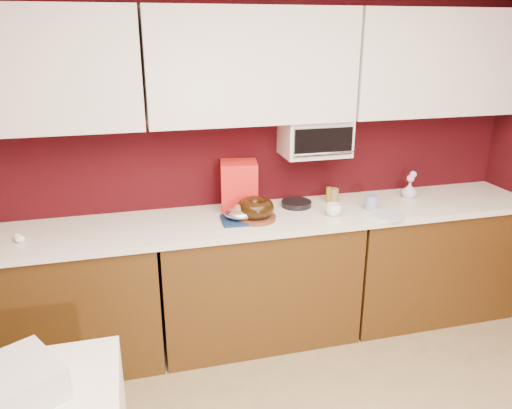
{
  "coord_description": "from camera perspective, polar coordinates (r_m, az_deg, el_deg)",
  "views": [
    {
      "loc": [
        -0.79,
        -1.03,
        2.06
      ],
      "look_at": [
        -0.03,
        1.84,
        1.02
      ],
      "focal_mm": 35.0,
      "sensor_mm": 36.0,
      "label": 1
    }
  ],
  "objects": [
    {
      "name": "wall_back",
      "position": [
        3.47,
        -1.2,
        5.79
      ],
      "size": [
        4.0,
        0.02,
        2.5
      ],
      "primitive_type": "cube",
      "color": "#36070B",
      "rests_on": "floor"
    },
    {
      "name": "base_cabinet_left",
      "position": [
        3.44,
        -22.33,
        -10.64
      ],
      "size": [
        1.31,
        0.58,
        0.86
      ],
      "primitive_type": "cube",
      "color": "#472C0E",
      "rests_on": "floor"
    },
    {
      "name": "base_cabinet_center",
      "position": [
        3.48,
        0.11,
        -8.62
      ],
      "size": [
        1.31,
        0.58,
        0.86
      ],
      "primitive_type": "cube",
      "color": "#472C0E",
      "rests_on": "floor"
    },
    {
      "name": "base_cabinet_right",
      "position": [
        4.0,
        18.99,
        -5.88
      ],
      "size": [
        1.31,
        0.58,
        0.86
      ],
      "primitive_type": "cube",
      "color": "#472C0E",
      "rests_on": "floor"
    },
    {
      "name": "countertop",
      "position": [
        3.3,
        0.11,
        -1.69
      ],
      "size": [
        4.0,
        0.62,
        0.04
      ],
      "primitive_type": "cube",
      "color": "white",
      "rests_on": "base_cabinet_center"
    },
    {
      "name": "upper_cabinet_left",
      "position": [
        3.17,
        -25.34,
        13.71
      ],
      "size": [
        1.31,
        0.33,
        0.7
      ],
      "primitive_type": "cube",
      "color": "white",
      "rests_on": "wall_back"
    },
    {
      "name": "upper_cabinet_center",
      "position": [
        3.23,
        -0.56,
        15.55
      ],
      "size": [
        1.31,
        0.33,
        0.7
      ],
      "primitive_type": "cube",
      "color": "white",
      "rests_on": "wall_back"
    },
    {
      "name": "upper_cabinet_right",
      "position": [
        3.78,
        20.16,
        14.97
      ],
      "size": [
        1.31,
        0.33,
        0.7
      ],
      "primitive_type": "cube",
      "color": "white",
      "rests_on": "wall_back"
    },
    {
      "name": "toaster_oven",
      "position": [
        3.45,
        6.72,
        7.68
      ],
      "size": [
        0.45,
        0.3,
        0.25
      ],
      "primitive_type": "cube",
      "color": "white",
      "rests_on": "upper_cabinet_center"
    },
    {
      "name": "toaster_oven_door",
      "position": [
        3.3,
        7.73,
        7.12
      ],
      "size": [
        0.4,
        0.02,
        0.18
      ],
      "primitive_type": "cube",
      "color": "black",
      "rests_on": "toaster_oven"
    },
    {
      "name": "toaster_oven_handle",
      "position": [
        3.3,
        7.77,
        5.8
      ],
      "size": [
        0.42,
        0.02,
        0.02
      ],
      "primitive_type": "cylinder",
      "rotation": [
        0.0,
        1.57,
        0.0
      ],
      "color": "silver",
      "rests_on": "toaster_oven"
    },
    {
      "name": "cake_base",
      "position": [
        3.23,
        -0.07,
        -1.51
      ],
      "size": [
        0.29,
        0.29,
        0.02
      ],
      "primitive_type": "cylinder",
      "rotation": [
        0.0,
        0.0,
        0.09
      ],
      "color": "brown",
      "rests_on": "countertop"
    },
    {
      "name": "bundt_cake",
      "position": [
        3.21,
        -0.07,
        -0.38
      ],
      "size": [
        0.31,
        0.31,
        0.1
      ],
      "primitive_type": "torus",
      "rotation": [
        0.0,
        0.0,
        -0.37
      ],
      "color": "black",
      "rests_on": "cake_base"
    },
    {
      "name": "navy_towel",
      "position": [
        3.21,
        -1.75,
        -1.76
      ],
      "size": [
        0.26,
        0.22,
        0.02
      ],
      "primitive_type": "cube",
      "rotation": [
        0.0,
        0.0,
        -0.06
      ],
      "color": "#132648",
      "rests_on": "countertop"
    },
    {
      "name": "foil_ham_nest",
      "position": [
        3.19,
        -1.76,
        -0.99
      ],
      "size": [
        0.25,
        0.23,
        0.08
      ],
      "primitive_type": "ellipsoid",
      "rotation": [
        0.0,
        0.0,
        0.3
      ],
      "color": "white",
      "rests_on": "navy_towel"
    },
    {
      "name": "roasted_ham",
      "position": [
        3.18,
        -1.76,
        -0.57
      ],
      "size": [
        0.12,
        0.11,
        0.07
      ],
      "primitive_type": "ellipsoid",
      "rotation": [
        0.0,
        0.0,
        -0.19
      ],
      "color": "#A05F49",
      "rests_on": "foil_ham_nest"
    },
    {
      "name": "pandoro_box",
      "position": [
        3.39,
        -1.96,
        2.2
      ],
      "size": [
        0.28,
        0.26,
        0.33
      ],
      "primitive_type": "cube",
      "rotation": [
        0.0,
        0.0,
        -0.17
      ],
      "color": "red",
      "rests_on": "countertop"
    },
    {
      "name": "dark_pan",
      "position": [
        3.49,
        4.63,
        0.1
      ],
      "size": [
        0.26,
        0.26,
        0.04
      ],
      "primitive_type": "cylinder",
      "rotation": [
        0.0,
        0.0,
        -0.27
      ],
      "color": "black",
      "rests_on": "countertop"
    },
    {
      "name": "coffee_mug",
      "position": [
        3.32,
        8.85,
        -0.48
      ],
      "size": [
        0.12,
        0.12,
        0.1
      ],
      "primitive_type": "imported",
      "rotation": [
        0.0,
        0.0,
        0.48
      ],
      "color": "white",
      "rests_on": "countertop"
    },
    {
      "name": "blue_jar",
      "position": [
        3.49,
        13.04,
        0.22
      ],
      "size": [
        0.11,
        0.11,
        0.1
      ],
      "primitive_type": "cylinder",
      "rotation": [
        0.0,
        0.0,
        0.28
      ],
      "color": "navy",
      "rests_on": "countertop"
    },
    {
      "name": "flower_vase",
      "position": [
        3.8,
        17.13,
        1.68
      ],
      "size": [
        0.12,
        0.12,
        0.13
      ],
      "primitive_type": "imported",
      "rotation": [
        0.0,
        0.0,
        0.42
      ],
      "color": "silver",
      "rests_on": "countertop"
    },
    {
      "name": "flower_pink",
      "position": [
        3.78,
        17.25,
        2.87
      ],
      "size": [
        0.05,
        0.05,
        0.05
      ],
      "primitive_type": "sphere",
      "color": "pink",
      "rests_on": "flower_vase"
    },
    {
      "name": "flower_blue",
      "position": [
        3.81,
        17.51,
        3.3
      ],
      "size": [
        0.05,
        0.05,
        0.05
      ],
      "primitive_type": "sphere",
      "color": "#99C1F4",
      "rests_on": "flower_vase"
    },
    {
      "name": "china_plate",
      "position": [
        3.41,
        14.85,
        -1.19
      ],
      "size": [
        0.28,
        0.28,
        0.01
      ],
      "primitive_type": "cylinder",
      "rotation": [
        0.0,
        0.0,
        0.25
      ],
      "color": "silver",
      "rests_on": "countertop"
    },
    {
      "name": "amber_bottle",
      "position": [
        3.59,
        8.3,
        1.13
      ],
      "size": [
        0.05,
        0.05,
        0.11
      ],
      "primitive_type": "cylinder",
      "rotation": [
        0.0,
        0.0,
        0.37
      ],
      "color": "olive",
      "rests_on": "countertop"
    },
    {
      "name": "paper_cup",
      "position": [
        3.59,
        8.87,
        1.04
      ],
      "size": [
        0.07,
        0.07,
        0.1
      ],
      "primitive_type": "cylinder",
      "rotation": [
        0.0,
        0.0,
        -0.04
      ],
      "color": "olive",
      "rests_on": "countertop"
    },
    {
      "name": "egg_left",
      "position": [
        3.24,
        -25.6,
        -3.3
      ],
      "size": [
        0.06,
        0.05,
        0.04
      ],
      "primitive_type": "ellipsoid",
      "rotation": [
        0.0,
        0.0,
        -0.33
      ],
      "color": "white",
      "rests_on": "countertop"
    },
    {
      "name": "egg_right",
      "position": [
        3.19,
        -25.37,
        -3.58
      ],
      "size": [
        0.07,
        0.06,
        0.04
      ],
      "primitive_type": "ellipsoid",
      "rotation": [
        0.0,
        0.0,
        0.25
      ],
      "color": "white",
      "rests_on": "countertop"
    },
    {
      "name": "newspaper_stack",
      "position": [
        2.16,
        -26.94,
        -18.23
      ],
      "size": [
        0.48,
        0.46,
        0.13
      ],
      "primitive_type": "cube",
      "rotation": [
        0.0,
        0.0,
        0.54
      ],
      "color": "beige",
      "rests_on": "dining_table"
    }
  ]
}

